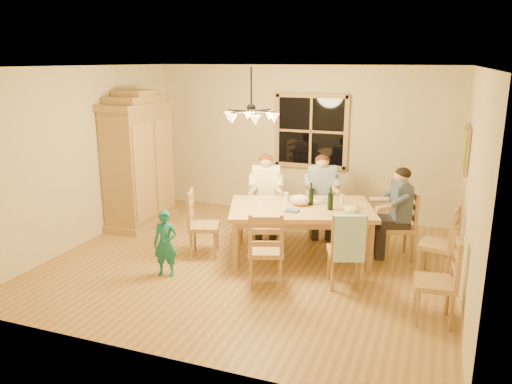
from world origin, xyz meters
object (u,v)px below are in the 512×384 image
at_px(chair_far_right, 320,217).
at_px(chair_end_right, 397,237).
at_px(adult_slate_man, 400,202).
at_px(wine_bottle_a, 311,194).
at_px(chair_far_left, 266,217).
at_px(chair_spare_front, 434,296).
at_px(chair_spare_back, 436,256).
at_px(chandelier, 251,115).
at_px(wine_bottle_b, 331,198).
at_px(armoire, 139,164).
at_px(adult_woman, 266,185).
at_px(chair_near_right, 345,263).
at_px(chair_near_left, 266,262).
at_px(dining_table, 301,213).
at_px(chair_end_left, 204,236).
at_px(adult_plaid_man, 322,185).
at_px(child, 165,244).

height_order(chair_far_right, chair_end_right, same).
height_order(adult_slate_man, wine_bottle_a, adult_slate_man).
bearing_deg(chair_far_left, chair_end_right, 153.43).
bearing_deg(chair_far_right, wine_bottle_a, 74.01).
height_order(chair_far_left, chair_spare_front, same).
height_order(adult_slate_man, chair_spare_back, adult_slate_man).
relative_size(chandelier, wine_bottle_b, 2.33).
height_order(chandelier, armoire, chandelier).
height_order(armoire, adult_woman, armoire).
bearing_deg(chair_spare_front, chandelier, 64.82).
bearing_deg(chair_near_right, chair_spare_back, 11.74).
bearing_deg(wine_bottle_a, chair_near_left, -102.66).
distance_m(chair_far_left, wine_bottle_b, 1.55).
distance_m(adult_woman, wine_bottle_a, 1.08).
xyz_separation_m(chair_end_right, adult_woman, (-2.10, 0.27, 0.54)).
xyz_separation_m(chair_far_right, chair_spare_back, (1.80, -1.11, 0.00)).
bearing_deg(dining_table, adult_slate_man, 19.19).
bearing_deg(wine_bottle_a, wine_bottle_b, -25.60).
bearing_deg(chair_end_left, adult_plaid_man, 117.98).
height_order(dining_table, chair_near_left, chair_near_left).
height_order(wine_bottle_a, chair_spare_back, wine_bottle_a).
bearing_deg(adult_plaid_man, wine_bottle_a, 74.01).
relative_size(chair_far_left, adult_plaid_man, 1.13).
bearing_deg(chair_near_left, armoire, 131.64).
bearing_deg(chair_far_right, chandelier, 46.89).
distance_m(adult_slate_man, chair_spare_front, 1.92).
relative_size(armoire, chair_far_right, 2.32).
bearing_deg(chair_spare_front, adult_woman, 46.73).
bearing_deg(chair_near_right, chair_far_right, 93.37).
distance_m(chair_far_left, adult_plaid_man, 1.04).
height_order(chandelier, child, chandelier).
bearing_deg(wine_bottle_a, chair_far_left, 146.39).
height_order(chandelier, chair_near_left, chandelier).
bearing_deg(wine_bottle_b, adult_woman, 148.35).
bearing_deg(adult_slate_man, chair_end_right, -19.19).
bearing_deg(chair_near_right, chandelier, 148.78).
bearing_deg(child, chair_end_right, 21.35).
bearing_deg(chair_spare_back, chair_end_right, 55.66).
bearing_deg(wine_bottle_b, chair_far_right, 109.33).
xyz_separation_m(chair_near_right, wine_bottle_b, (-0.37, 0.72, 0.62)).
distance_m(adult_plaid_man, adult_slate_man, 1.38).
bearing_deg(chair_near_left, child, 169.00).
bearing_deg(chair_near_right, wine_bottle_b, 97.78).
bearing_deg(child, wine_bottle_a, 30.99).
bearing_deg(child, chair_far_left, 60.38).
height_order(dining_table, adult_plaid_man, adult_plaid_man).
relative_size(chair_far_left, adult_slate_man, 1.13).
relative_size(adult_woman, wine_bottle_b, 2.65).
height_order(armoire, chair_far_left, armoire).
height_order(chair_near_right, chair_spare_front, same).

